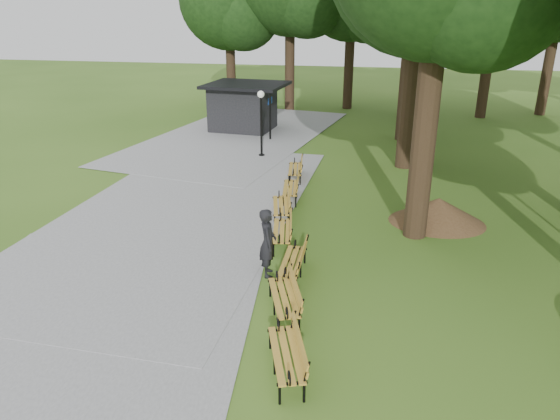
% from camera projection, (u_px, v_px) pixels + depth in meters
% --- Properties ---
extents(ground, '(100.00, 100.00, 0.00)m').
position_uv_depth(ground, '(272.00, 256.00, 14.80)').
color(ground, '#3A621C').
rests_on(ground, ground).
extents(path, '(12.00, 38.00, 0.06)m').
position_uv_depth(path, '(178.00, 208.00, 18.24)').
color(path, gray).
rests_on(path, ground).
extents(person, '(0.60, 0.77, 1.86)m').
position_uv_depth(person, '(268.00, 243.00, 13.47)').
color(person, black).
rests_on(person, ground).
extents(kiosk, '(4.58, 4.08, 2.65)m').
position_uv_depth(kiosk, '(243.00, 107.00, 29.35)').
color(kiosk, black).
rests_on(kiosk, ground).
extents(lamp_post, '(0.32, 0.32, 3.06)m').
position_uv_depth(lamp_post, '(261.00, 110.00, 23.80)').
color(lamp_post, black).
rests_on(lamp_post, ground).
extents(dirt_mound, '(2.60, 2.60, 0.85)m').
position_uv_depth(dirt_mound, '(438.00, 210.00, 16.96)').
color(dirt_mound, '#47301C').
rests_on(dirt_mound, ground).
extents(bench_0, '(1.19, 2.00, 0.88)m').
position_uv_depth(bench_0, '(286.00, 354.00, 9.94)').
color(bench_0, '#B48629').
rests_on(bench_0, ground).
extents(bench_1, '(1.22, 2.00, 0.88)m').
position_uv_depth(bench_1, '(284.00, 297.00, 11.88)').
color(bench_1, '#B48629').
rests_on(bench_1, ground).
extents(bench_2, '(0.67, 1.91, 0.88)m').
position_uv_depth(bench_2, '(292.00, 262.00, 13.55)').
color(bench_2, '#B48629').
rests_on(bench_2, ground).
extents(bench_3, '(0.95, 1.98, 0.88)m').
position_uv_depth(bench_3, '(282.00, 231.00, 15.38)').
color(bench_3, '#B48629').
rests_on(bench_3, ground).
extents(bench_4, '(1.03, 1.99, 0.88)m').
position_uv_depth(bench_4, '(281.00, 206.00, 17.32)').
color(bench_4, '#B48629').
rests_on(bench_4, ground).
extents(bench_5, '(0.89, 1.97, 0.88)m').
position_uv_depth(bench_5, '(291.00, 188.00, 19.01)').
color(bench_5, '#B48629').
rests_on(bench_5, ground).
extents(bench_6, '(0.90, 1.97, 0.88)m').
position_uv_depth(bench_6, '(295.00, 169.00, 21.22)').
color(bench_6, '#B48629').
rests_on(bench_6, ground).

